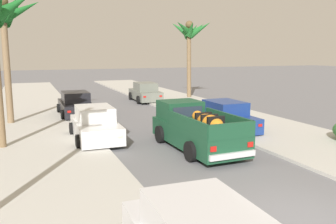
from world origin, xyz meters
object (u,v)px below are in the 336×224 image
Objects in this scene: pickup_truck at (195,129)px; car_left_mid at (145,93)px; palm_tree_left_fore at (190,34)px; car_right_near at (95,125)px; car_left_far at (76,105)px; palm_tree_left_mid at (3,19)px; car_left_near at (224,117)px.

car_left_mid is (2.62, 14.20, -0.10)m from pickup_truck.
palm_tree_left_fore reaches higher than pickup_truck.
car_right_near and car_left_mid have the same top height.
car_left_far is (-3.54, 9.46, -0.10)m from pickup_truck.
car_left_far is at bearing -153.39° from palm_tree_left_fore.
car_left_mid is at bearing 79.54° from pickup_truck.
car_left_mid is 0.63× the size of palm_tree_left_mid.
car_right_near is at bearing 175.11° from car_left_near.
palm_tree_left_mid is at bearing -162.11° from car_left_far.
car_left_far is (0.02, 6.60, 0.00)m from car_right_near.
car_left_far is 12.50m from palm_tree_left_fore.
car_left_near and car_left_mid have the same top height.
pickup_truck is 14.44m from car_left_mid.
car_left_far is (-6.34, 7.15, 0.00)m from car_left_near.
car_left_near is at bearing -4.89° from car_right_near.
pickup_truck is 1.21× the size of car_left_mid.
car_left_mid is at bearing -174.01° from palm_tree_left_fore.
palm_tree_left_fore is at bearing 72.01° from car_left_near.
pickup_truck is 12.00m from palm_tree_left_mid.
car_right_near is 16.39m from palm_tree_left_fore.
car_left_mid is 0.65× the size of palm_tree_left_fore.
palm_tree_left_fore is (10.34, 5.18, 4.74)m from car_left_far.
car_right_near is 1.01× the size of car_left_far.
car_left_near is 1.00× the size of car_left_far.
palm_tree_left_fore reaches higher than car_left_mid.
palm_tree_left_mid reaches higher than car_left_near.
pickup_truck is at bearing -69.46° from car_left_far.
car_left_mid is at bearing 31.06° from palm_tree_left_mid.
car_left_near is 13.80m from palm_tree_left_fore.
palm_tree_left_mid is (-3.66, 5.41, 4.94)m from car_right_near.
pickup_truck is 16.80m from palm_tree_left_fore.
palm_tree_left_fore is at bearing 65.09° from pickup_truck.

